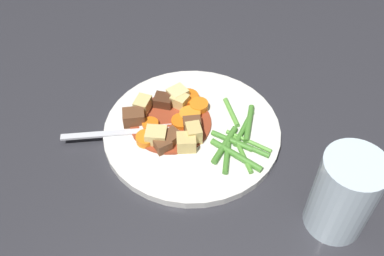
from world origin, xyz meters
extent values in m
plane|color=#2D2D33|center=(0.00, 0.00, 0.00)|extent=(3.00, 3.00, 0.00)
cylinder|color=white|center=(0.00, 0.00, 0.01)|extent=(0.26, 0.26, 0.01)
cylinder|color=#93381E|center=(0.03, 0.01, 0.01)|extent=(0.12, 0.12, 0.00)
cylinder|color=orange|center=(0.03, -0.05, 0.02)|extent=(0.04, 0.04, 0.01)
cylinder|color=orange|center=(0.05, 0.05, 0.02)|extent=(0.04, 0.04, 0.01)
cylinder|color=orange|center=(0.01, -0.02, 0.02)|extent=(0.04, 0.04, 0.01)
cylinder|color=orange|center=(0.06, 0.03, 0.02)|extent=(0.03, 0.03, 0.01)
cylinder|color=orange|center=(0.01, -0.04, 0.02)|extent=(0.04, 0.04, 0.01)
cylinder|color=orange|center=(0.02, 0.00, 0.02)|extent=(0.03, 0.03, 0.01)
cube|color=#DBBC6B|center=(-0.01, 0.04, 0.02)|extent=(0.04, 0.03, 0.02)
cube|color=#E5CC7A|center=(0.08, 0.00, 0.02)|extent=(0.02, 0.03, 0.02)
cube|color=#E5CC7A|center=(0.04, -0.03, 0.02)|extent=(0.03, 0.02, 0.02)
cube|color=#EAD68C|center=(0.05, -0.04, 0.02)|extent=(0.03, 0.04, 0.02)
cube|color=#DBBC6B|center=(-0.01, 0.02, 0.02)|extent=(0.03, 0.03, 0.03)
cube|color=#E5CC7A|center=(0.03, 0.05, 0.02)|extent=(0.04, 0.03, 0.02)
cube|color=brown|center=(0.08, 0.03, 0.02)|extent=(0.04, 0.04, 0.02)
cube|color=brown|center=(0.01, 0.04, 0.02)|extent=(0.03, 0.03, 0.02)
cube|color=brown|center=(0.00, 0.00, 0.02)|extent=(0.03, 0.03, 0.02)
cube|color=brown|center=(0.02, 0.05, 0.02)|extent=(0.03, 0.03, 0.02)
cube|color=#4C2B19|center=(0.06, -0.02, 0.02)|extent=(0.03, 0.03, 0.02)
cylinder|color=#4C8E33|center=(-0.08, 0.02, 0.02)|extent=(0.08, 0.03, 0.01)
cylinder|color=#66AD42|center=(-0.09, -0.01, 0.02)|extent=(0.07, 0.01, 0.01)
cylinder|color=#4C8E33|center=(-0.06, 0.00, 0.02)|extent=(0.07, 0.01, 0.01)
cylinder|color=#4C8E33|center=(-0.07, -0.03, 0.02)|extent=(0.01, 0.07, 0.01)
cylinder|color=#4C8E33|center=(-0.07, 0.03, 0.02)|extent=(0.02, 0.05, 0.01)
cylinder|color=#66AD42|center=(-0.04, -0.05, 0.02)|extent=(0.04, 0.05, 0.01)
cylinder|color=#599E38|center=(-0.09, 0.02, 0.02)|extent=(0.05, 0.05, 0.01)
cylinder|color=#4C8E33|center=(-0.09, 0.00, 0.02)|extent=(0.06, 0.01, 0.01)
cylinder|color=#4C8E33|center=(-0.07, -0.04, 0.02)|extent=(0.03, 0.07, 0.01)
cylinder|color=#4C8E33|center=(-0.06, 0.01, 0.02)|extent=(0.01, 0.07, 0.01)
cube|color=silver|center=(0.11, 0.07, 0.01)|extent=(0.10, 0.07, 0.00)
cube|color=silver|center=(0.06, 0.04, 0.01)|extent=(0.03, 0.03, 0.00)
cylinder|color=silver|center=(0.03, 0.03, 0.01)|extent=(0.04, 0.03, 0.00)
cylinder|color=silver|center=(0.03, 0.02, 0.01)|extent=(0.04, 0.03, 0.00)
cylinder|color=silver|center=(0.03, 0.02, 0.01)|extent=(0.04, 0.03, 0.00)
cylinder|color=silver|center=(0.04, 0.01, 0.01)|extent=(0.04, 0.03, 0.00)
cylinder|color=silver|center=(-0.23, 0.05, 0.06)|extent=(0.07, 0.07, 0.12)
camera|label=1|loc=(-0.19, 0.39, 0.49)|focal=40.35mm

